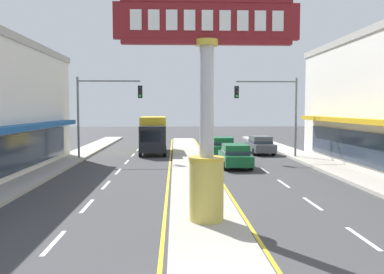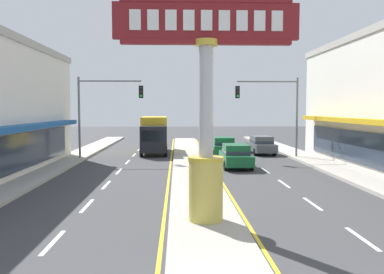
{
  "view_description": "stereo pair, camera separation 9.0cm",
  "coord_description": "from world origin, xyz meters",
  "px_view_note": "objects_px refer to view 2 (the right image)",
  "views": [
    {
      "loc": [
        -1.04,
        -6.75,
        3.85
      ],
      "look_at": [
        -0.29,
        11.01,
        2.6
      ],
      "focal_mm": 37.84,
      "sensor_mm": 36.0,
      "label": 1
    },
    {
      "loc": [
        -0.95,
        -6.76,
        3.85
      ],
      "look_at": [
        -0.29,
        11.01,
        2.6
      ],
      "focal_mm": 37.84,
      "sensor_mm": 36.0,
      "label": 2
    }
  ],
  "objects_px": {
    "sedan_near_right_lane": "(261,145)",
    "sedan_mid_left_lane": "(224,146)",
    "box_truck_far_right_lane": "(154,134)",
    "traffic_light_right_side": "(274,103)",
    "district_sign": "(206,110)",
    "sedan_near_left_lane": "(236,156)",
    "traffic_light_left_side": "(103,103)"
  },
  "relations": [
    {
      "from": "traffic_light_right_side",
      "to": "traffic_light_left_side",
      "type": "bearing_deg",
      "value": -178.91
    },
    {
      "from": "sedan_near_left_lane",
      "to": "sedan_mid_left_lane",
      "type": "height_order",
      "value": "same"
    },
    {
      "from": "box_truck_far_right_lane",
      "to": "sedan_mid_left_lane",
      "type": "height_order",
      "value": "box_truck_far_right_lane"
    },
    {
      "from": "district_sign",
      "to": "traffic_light_left_side",
      "type": "xyz_separation_m",
      "value": [
        -6.47,
        17.13,
        0.45
      ]
    },
    {
      "from": "sedan_near_right_lane",
      "to": "box_truck_far_right_lane",
      "type": "xyz_separation_m",
      "value": [
        -9.13,
        1.06,
        0.91
      ]
    },
    {
      "from": "box_truck_far_right_lane",
      "to": "traffic_light_right_side",
      "type": "bearing_deg",
      "value": -25.25
    },
    {
      "from": "box_truck_far_right_lane",
      "to": "sedan_near_right_lane",
      "type": "bearing_deg",
      "value": -6.61
    },
    {
      "from": "district_sign",
      "to": "sedan_mid_left_lane",
      "type": "xyz_separation_m",
      "value": [
        2.88,
        19.59,
        -3.01
      ]
    },
    {
      "from": "sedan_near_right_lane",
      "to": "box_truck_far_right_lane",
      "type": "height_order",
      "value": "box_truck_far_right_lane"
    },
    {
      "from": "box_truck_far_right_lane",
      "to": "sedan_mid_left_lane",
      "type": "relative_size",
      "value": 1.59
    },
    {
      "from": "sedan_near_right_lane",
      "to": "sedan_near_left_lane",
      "type": "bearing_deg",
      "value": -112.87
    },
    {
      "from": "district_sign",
      "to": "traffic_light_right_side",
      "type": "distance_m",
      "value": 18.55
    },
    {
      "from": "sedan_near_right_lane",
      "to": "box_truck_far_right_lane",
      "type": "relative_size",
      "value": 0.63
    },
    {
      "from": "district_sign",
      "to": "box_truck_far_right_lane",
      "type": "bearing_deg",
      "value": 97.68
    },
    {
      "from": "sedan_near_right_lane",
      "to": "sedan_mid_left_lane",
      "type": "bearing_deg",
      "value": -160.58
    },
    {
      "from": "sedan_near_right_lane",
      "to": "sedan_mid_left_lane",
      "type": "height_order",
      "value": "same"
    },
    {
      "from": "traffic_light_right_side",
      "to": "sedan_near_left_lane",
      "type": "height_order",
      "value": "traffic_light_right_side"
    },
    {
      "from": "district_sign",
      "to": "box_truck_far_right_lane",
      "type": "xyz_separation_m",
      "value": [
        -2.94,
        21.82,
        -2.1
      ]
    },
    {
      "from": "district_sign",
      "to": "sedan_near_right_lane",
      "type": "height_order",
      "value": "district_sign"
    },
    {
      "from": "sedan_near_left_lane",
      "to": "traffic_light_left_side",
      "type": "bearing_deg",
      "value": 155.8
    },
    {
      "from": "traffic_light_left_side",
      "to": "traffic_light_right_side",
      "type": "bearing_deg",
      "value": 1.09
    },
    {
      "from": "sedan_near_left_lane",
      "to": "district_sign",
      "type": "bearing_deg",
      "value": -102.57
    },
    {
      "from": "sedan_near_left_lane",
      "to": "sedan_mid_left_lane",
      "type": "bearing_deg",
      "value": 90.03
    },
    {
      "from": "sedan_near_right_lane",
      "to": "traffic_light_right_side",
      "type": "bearing_deg",
      "value": -85.22
    },
    {
      "from": "district_sign",
      "to": "traffic_light_left_side",
      "type": "height_order",
      "value": "district_sign"
    },
    {
      "from": "sedan_near_left_lane",
      "to": "box_truck_far_right_lane",
      "type": "bearing_deg",
      "value": 123.25
    },
    {
      "from": "traffic_light_left_side",
      "to": "box_truck_far_right_lane",
      "type": "height_order",
      "value": "traffic_light_left_side"
    },
    {
      "from": "district_sign",
      "to": "sedan_near_right_lane",
      "type": "xyz_separation_m",
      "value": [
        6.18,
        20.76,
        -3.01
      ]
    },
    {
      "from": "traffic_light_left_side",
      "to": "sedan_near_left_lane",
      "type": "relative_size",
      "value": 1.44
    },
    {
      "from": "sedan_near_right_lane",
      "to": "sedan_mid_left_lane",
      "type": "distance_m",
      "value": 3.51
    },
    {
      "from": "district_sign",
      "to": "sedan_near_left_lane",
      "type": "xyz_separation_m",
      "value": [
        2.88,
        12.93,
        -3.01
      ]
    },
    {
      "from": "district_sign",
      "to": "sedan_near_right_lane",
      "type": "bearing_deg",
      "value": 73.41
    }
  ]
}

